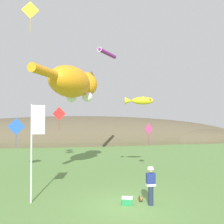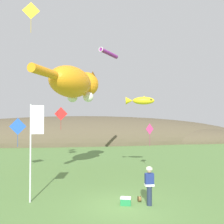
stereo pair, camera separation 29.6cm
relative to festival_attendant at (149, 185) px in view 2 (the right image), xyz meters
The scene contains 13 objects.
ground_plane 1.42m from the festival_attendant, behind, with size 120.00×120.00×0.00m, color #5B8442.
distant_hill_ridge 31.59m from the festival_attendant, 88.38° to the left, with size 61.39×15.08×8.89m.
festival_attendant is the anchor object (origin of this frame).
kite_spool 1.04m from the festival_attendant, 119.32° to the left, with size 0.13×0.28×0.28m.
picnic_cooler 1.34m from the festival_attendant, 167.63° to the left, with size 0.56×0.46×0.36m.
festival_banner_pole 5.93m from the festival_attendant, 165.57° to the left, with size 0.66×0.08×4.71m.
kite_giant_cat 9.72m from the festival_attendant, 114.54° to the left, with size 4.59×7.86×2.59m.
kite_fish_windsock 8.35m from the festival_attendant, 76.97° to the left, with size 2.24×1.04×0.67m.
kite_tube_streamer 14.71m from the festival_attendant, 90.31° to the left, with size 2.19×2.66×0.44m.
kite_diamond_blue 11.72m from the festival_attendant, 130.92° to the left, with size 1.28×0.15×2.18m.
kite_diamond_red 14.21m from the festival_attendant, 108.84° to the left, with size 1.23×0.39×2.18m.
kite_diamond_pink 8.13m from the festival_attendant, 71.42° to the left, with size 0.77×0.45×1.78m.
kite_diamond_gold 13.16m from the festival_attendant, 137.38° to the left, with size 1.13×0.06×2.03m.
Camera 2 is at (-2.63, -11.23, 4.01)m, focal length 40.00 mm.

